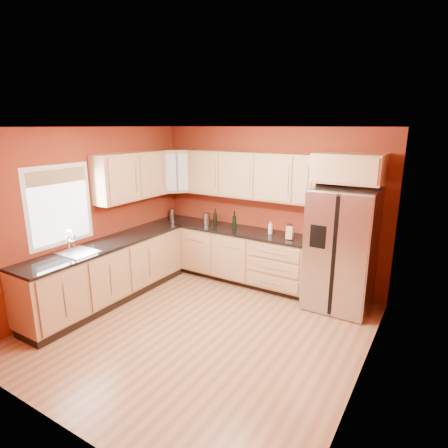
{
  "coord_description": "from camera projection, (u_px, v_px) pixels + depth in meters",
  "views": [
    {
      "loc": [
        2.58,
        -3.62,
        2.62
      ],
      "look_at": [
        -0.18,
        0.9,
        1.22
      ],
      "focal_mm": 30.0,
      "sensor_mm": 36.0,
      "label": 1
    }
  ],
  "objects": [
    {
      "name": "canister_left",
      "position": [
        172.0,
        213.0,
        7.07
      ],
      "size": [
        0.14,
        0.14,
        0.18
      ],
      "primitive_type": "cylinder",
      "rotation": [
        0.0,
        0.0,
        -0.43
      ],
      "color": "#A7A8AC",
      "rests_on": "countertop_back"
    },
    {
      "name": "countertop_left",
      "position": [
        107.0,
        244.0,
        5.57
      ],
      "size": [
        0.62,
        2.8,
        0.04
      ],
      "primitive_type": "cube",
      "color": "black",
      "rests_on": "base_cabinets_left"
    },
    {
      "name": "refrigerator",
      "position": [
        341.0,
        249.0,
        5.39
      ],
      "size": [
        0.9,
        0.75,
        1.78
      ],
      "primitive_type": "cube",
      "color": "#A7A8AC",
      "rests_on": "floor"
    },
    {
      "name": "upper_cabinets_back",
      "position": [
        250.0,
        175.0,
        6.13
      ],
      "size": [
        2.3,
        0.33,
        0.75
      ],
      "primitive_type": "cube",
      "color": "#A78451",
      "rests_on": "wall_back"
    },
    {
      "name": "soap_dispenser",
      "position": [
        270.0,
        228.0,
        6.02
      ],
      "size": [
        0.08,
        0.08,
        0.2
      ],
      "primitive_type": "cylinder",
      "rotation": [
        0.0,
        0.0,
        0.29
      ],
      "color": "white",
      "rests_on": "countertop_back"
    },
    {
      "name": "over_fridge_cabinet",
      "position": [
        349.0,
        168.0,
        5.15
      ],
      "size": [
        0.92,
        0.6,
        0.4
      ],
      "primitive_type": "cube",
      "color": "#A78451",
      "rests_on": "wall_back"
    },
    {
      "name": "window",
      "position": [
        60.0,
        206.0,
        5.14
      ],
      "size": [
        0.03,
        0.9,
        1.0
      ],
      "primitive_type": "cube",
      "color": "white",
      "rests_on": "wall_left"
    },
    {
      "name": "wall_left",
      "position": [
        90.0,
        216.0,
        5.63
      ],
      "size": [
        0.04,
        4.0,
        2.6
      ],
      "primitive_type": "cube",
      "color": "maroon",
      "rests_on": "floor"
    },
    {
      "name": "floor",
      "position": [
        201.0,
        329.0,
        4.95
      ],
      "size": [
        4.0,
        4.0,
        0.0
      ],
      "primitive_type": "plane",
      "color": "#935839",
      "rests_on": "ground"
    },
    {
      "name": "upper_cabinets_left",
      "position": [
        131.0,
        176.0,
        6.01
      ],
      "size": [
        0.33,
        1.35,
        0.75
      ],
      "primitive_type": "cube",
      "color": "#A78451",
      "rests_on": "wall_left"
    },
    {
      "name": "knife_block",
      "position": [
        290.0,
        233.0,
        5.75
      ],
      "size": [
        0.11,
        0.1,
        0.2
      ],
      "primitive_type": "cube",
      "rotation": [
        0.0,
        0.0,
        0.12
      ],
      "color": "tan",
      "rests_on": "countertop_back"
    },
    {
      "name": "base_cabinets_left",
      "position": [
        109.0,
        273.0,
        5.7
      ],
      "size": [
        0.6,
        2.8,
        0.88
      ],
      "primitive_type": "cube",
      "color": "#A78451",
      "rests_on": "floor"
    },
    {
      "name": "corner_upper_cabinet",
      "position": [
        176.0,
        171.0,
        6.71
      ],
      "size": [
        0.67,
        0.67,
        0.75
      ],
      "primitive_type": "cube",
      "rotation": [
        0.0,
        0.0,
        0.79
      ],
      "color": "#A78451",
      "rests_on": "wall_back"
    },
    {
      "name": "wall_back",
      "position": [
        268.0,
        207.0,
        6.27
      ],
      "size": [
        4.0,
        0.04,
        2.6
      ],
      "primitive_type": "cube",
      "color": "maroon",
      "rests_on": "floor"
    },
    {
      "name": "sink_faucet",
      "position": [
        77.0,
        242.0,
        5.12
      ],
      "size": [
        0.5,
        0.42,
        0.3
      ],
      "primitive_type": null,
      "color": "silver",
      "rests_on": "countertop_left"
    },
    {
      "name": "wall_front",
      "position": [
        54.0,
        297.0,
        2.97
      ],
      "size": [
        4.0,
        0.04,
        2.6
      ],
      "primitive_type": "cube",
      "color": "maroon",
      "rests_on": "floor"
    },
    {
      "name": "ceiling",
      "position": [
        197.0,
        127.0,
        4.29
      ],
      "size": [
        4.0,
        4.0,
        0.0
      ],
      "primitive_type": "plane",
      "color": "white",
      "rests_on": "wall_back"
    },
    {
      "name": "wall_right",
      "position": [
        368.0,
        266.0,
        3.61
      ],
      "size": [
        0.04,
        4.0,
        2.6
      ],
      "primitive_type": "cube",
      "color": "maroon",
      "rests_on": "floor"
    },
    {
      "name": "wine_bottle_a",
      "position": [
        234.0,
        220.0,
        6.26
      ],
      "size": [
        0.09,
        0.09,
        0.31
      ],
      "primitive_type": null,
      "rotation": [
        0.0,
        0.0,
        -0.44
      ],
      "color": "black",
      "rests_on": "countertop_back"
    },
    {
      "name": "base_cabinets_back",
      "position": [
        230.0,
        254.0,
        6.52
      ],
      "size": [
        2.9,
        0.6,
        0.88
      ],
      "primitive_type": "cube",
      "color": "#A78451",
      "rests_on": "floor"
    },
    {
      "name": "canister_right",
      "position": [
        207.0,
        219.0,
        6.63
      ],
      "size": [
        0.14,
        0.14,
        0.2
      ],
      "primitive_type": "cylinder",
      "rotation": [
        0.0,
        0.0,
        -0.12
      ],
      "color": "#A7A8AC",
      "rests_on": "countertop_back"
    },
    {
      "name": "countertop_back",
      "position": [
        230.0,
        229.0,
        6.39
      ],
      "size": [
        2.9,
        0.62,
        0.04
      ],
      "primitive_type": "cube",
      "color": "black",
      "rests_on": "base_cabinets_back"
    },
    {
      "name": "wine_bottle_b",
      "position": [
        215.0,
        217.0,
        6.56
      ],
      "size": [
        0.08,
        0.08,
        0.29
      ],
      "primitive_type": null,
      "rotation": [
        0.0,
        0.0,
        -0.22
      ],
      "color": "black",
      "rests_on": "countertop_back"
    }
  ]
}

